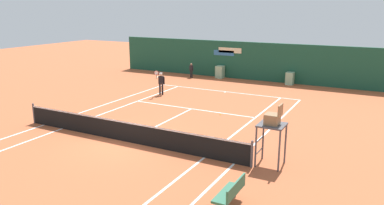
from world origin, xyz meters
name	(u,v)px	position (x,y,z in m)	size (l,w,h in m)	color
ground_plane	(133,138)	(0.00, 0.58, 0.00)	(80.00, 80.00, 0.01)	#B25633
tennis_net	(125,131)	(0.00, 0.00, 0.51)	(12.10, 0.10, 1.07)	#4C4C51
sponsor_back_wall	(251,62)	(0.00, 16.98, 1.53)	(25.00, 1.02, 3.14)	#194C38
umpire_chair	(272,124)	(6.58, 0.55, 1.66)	(1.00, 1.00, 2.46)	#47474C
player_bench	(231,192)	(6.41, -3.11, 0.51)	(0.54, 1.44, 0.88)	#38383D
player_on_baseline	(161,82)	(-3.62, 8.67, 0.94)	(0.48, 0.79, 1.79)	black
ball_kid_centre_post	(191,69)	(-4.83, 15.44, 0.72)	(0.42, 0.20, 1.26)	black
tennis_ball_near_service_line	(85,120)	(-3.96, 1.61, 0.03)	(0.07, 0.07, 0.07)	#CCE033
tennis_ball_mid_court	(220,114)	(2.07, 5.99, 0.03)	(0.07, 0.07, 0.07)	#CCE033
tennis_ball_by_sideline	(75,119)	(-4.63, 1.52, 0.03)	(0.07, 0.07, 0.07)	#CCE033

